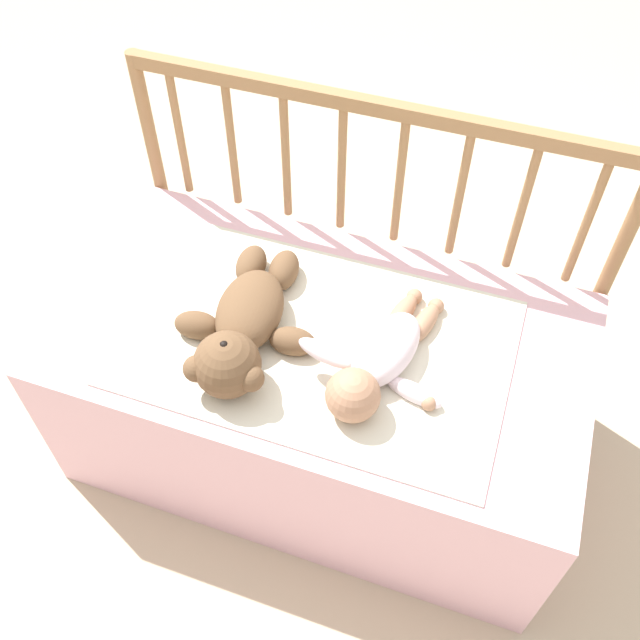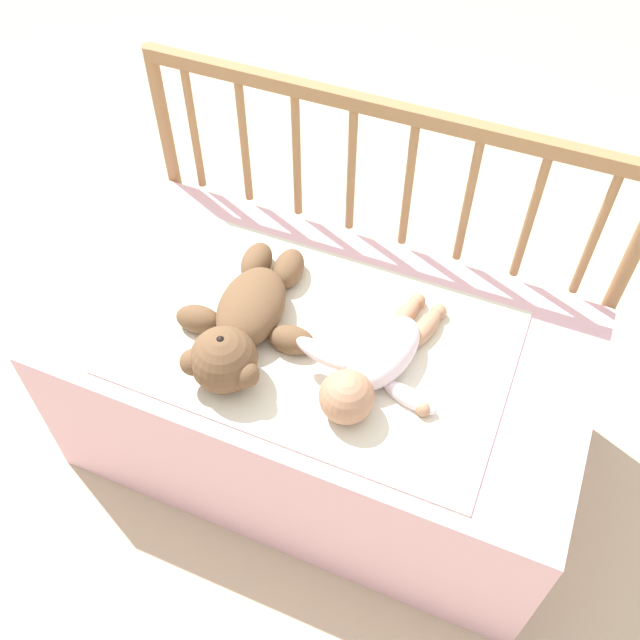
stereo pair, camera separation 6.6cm
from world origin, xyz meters
name	(u,v)px [view 1 (the left image)]	position (x,y,z in m)	size (l,w,h in m)	color
ground_plane	(321,440)	(0.00, 0.00, 0.00)	(12.00, 12.00, 0.00)	#C6B293
crib_mattress	(321,392)	(0.00, 0.00, 0.25)	(1.28, 0.70, 0.50)	#EDB7C6
crib_rail	(369,192)	(0.00, 0.37, 0.63)	(1.28, 0.04, 0.90)	#997047
blanket	(316,341)	(0.00, -0.03, 0.50)	(0.90, 0.57, 0.01)	silver
teddy_bear	(243,327)	(-0.16, -0.09, 0.56)	(0.34, 0.48, 0.15)	brown
baby	(379,361)	(0.16, -0.07, 0.55)	(0.34, 0.43, 0.12)	white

